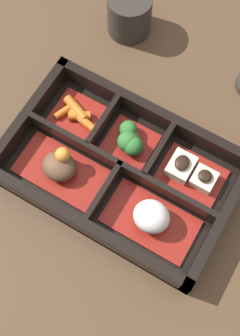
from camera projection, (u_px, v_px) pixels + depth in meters
name	position (u px, v px, depth m)	size (l,w,h in m)	color
ground_plane	(120.00, 174.00, 0.70)	(3.00, 3.00, 0.00)	#4C3523
bento_base	(120.00, 173.00, 0.70)	(0.34, 0.21, 0.01)	black
bento_rim	(120.00, 167.00, 0.68)	(0.34, 0.21, 0.05)	black
bowl_rice	(151.00, 218.00, 0.65)	(0.13, 0.07, 0.05)	maroon
bowl_stew	(60.00, 167.00, 0.68)	(0.13, 0.07, 0.05)	maroon
bowl_tofu	(190.00, 173.00, 0.68)	(0.09, 0.07, 0.03)	maroon
bowl_greens	(130.00, 141.00, 0.69)	(0.07, 0.07, 0.04)	maroon
bowl_carrots	(77.00, 114.00, 0.72)	(0.08, 0.07, 0.02)	maroon
tea_cup	(129.00, 13.00, 0.76)	(0.07, 0.07, 0.07)	#2D2823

